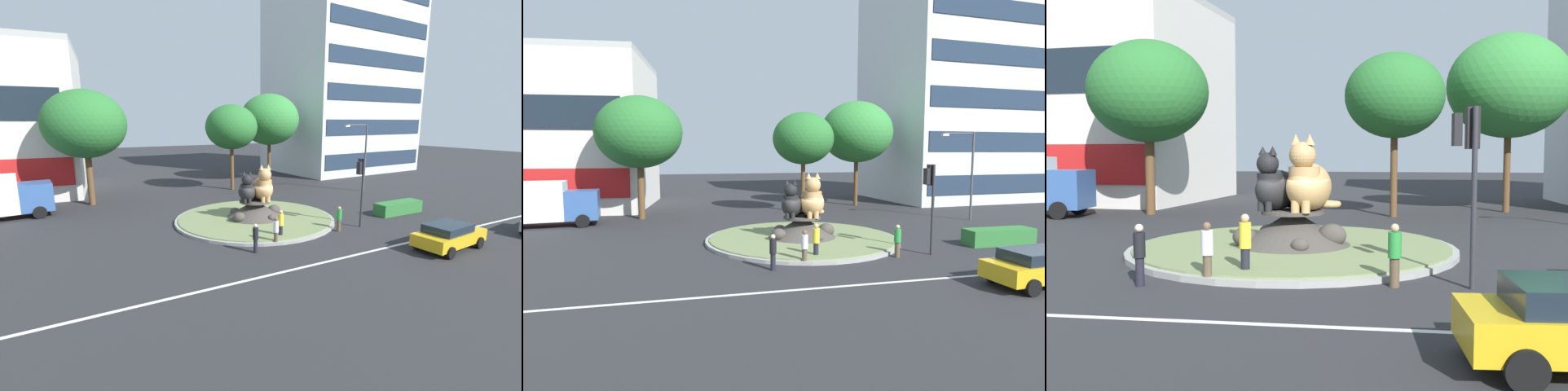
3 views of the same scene
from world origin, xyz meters
TOP-DOWN VIEW (x-y plane):
  - ground_plane at (0.00, 0.00)m, footprint 160.00×160.00m
  - lane_centreline at (0.00, -8.57)m, footprint 112.00×0.20m
  - roundabout_island at (0.00, -0.00)m, footprint 11.15×11.15m
  - cat_statue_black at (-0.61, -0.01)m, footprint 1.99×2.22m
  - cat_statue_calico at (0.55, -0.18)m, footprint 2.06×2.63m
  - traffic_light_mast at (5.26, -4.78)m, footprint 0.71×0.61m
  - office_tower at (23.65, 18.69)m, footprint 18.95×14.57m
  - clipped_hedge_strip at (10.44, -3.59)m, footprint 4.01×1.20m
  - broadleaf_tree_behind_island at (3.42, 11.38)m, footprint 5.18×5.18m
  - second_tree_near_tower at (9.72, 14.73)m, footprint 6.83×6.83m
  - third_tree_left at (-9.73, 10.81)m, footprint 6.44×6.44m
  - streetlight_arm at (14.28, 4.29)m, footprint 2.47×0.61m
  - pedestrian_white_shirt at (-1.39, -5.17)m, footprint 0.31×0.31m
  - pedestrian_green_shirt at (3.44, -4.91)m, footprint 0.34×0.34m
  - pedestrian_yellow_shirt at (-0.57, -4.37)m, footprint 0.33×0.33m
  - pedestrian_black_shirt at (-2.99, -5.73)m, footprint 0.30×0.30m
  - sedan_on_far_lane at (6.60, -10.27)m, footprint 4.49×2.35m
  - delivery_box_truck at (-16.21, 8.74)m, footprint 7.28×3.20m

SIDE VIEW (x-z plane):
  - ground_plane at x=0.00m, z-range 0.00..0.00m
  - lane_centreline at x=0.00m, z-range 0.00..0.01m
  - roundabout_island at x=0.00m, z-range -0.30..1.12m
  - clipped_hedge_strip at x=10.44m, z-range 0.00..0.90m
  - sedan_on_far_lane at x=6.60m, z-range 0.05..1.48m
  - pedestrian_black_shirt at x=-2.99m, z-range 0.06..1.65m
  - pedestrian_green_shirt at x=3.44m, z-range 0.05..1.67m
  - pedestrian_white_shirt at x=-1.39m, z-range 0.05..1.66m
  - pedestrian_yellow_shirt at x=-0.57m, z-range 0.06..1.81m
  - delivery_box_truck at x=-16.21m, z-range 0.11..3.26m
  - cat_statue_black at x=-0.61m, z-range 1.13..3.32m
  - cat_statue_calico at x=0.55m, z-range 1.08..3.66m
  - traffic_light_mast at x=5.26m, z-range 1.07..5.61m
  - streetlight_arm at x=14.28m, z-range 0.62..7.26m
  - broadleaf_tree_behind_island at x=3.42m, z-range 2.04..10.56m
  - third_tree_left at x=-9.73m, z-range 1.94..11.35m
  - second_tree_near_tower at x=9.72m, z-range 2.08..12.06m
  - office_tower at x=23.65m, z-range 0.00..24.65m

